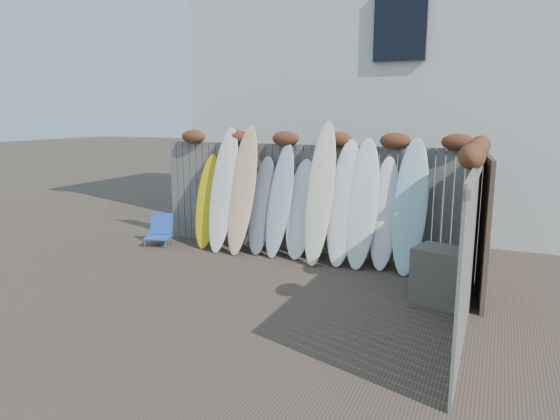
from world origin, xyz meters
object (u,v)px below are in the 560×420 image
at_px(wooden_crate, 440,276).
at_px(lattice_panel, 484,230).
at_px(beach_chair, 160,231).
at_px(surfboard_0, 208,201).

xyz_separation_m(wooden_crate, lattice_panel, (0.50, 0.39, 0.61)).
xyz_separation_m(beach_chair, lattice_panel, (5.93, -0.63, 0.71)).
relative_size(beach_chair, wooden_crate, 0.79).
xyz_separation_m(lattice_panel, surfboard_0, (-4.99, 0.92, -0.10)).
relative_size(beach_chair, surfboard_0, 0.33).
relative_size(beach_chair, lattice_panel, 0.31).
height_order(beach_chair, lattice_panel, lattice_panel).
distance_m(lattice_panel, surfboard_0, 5.07).
bearing_deg(surfboard_0, wooden_crate, -20.82).
bearing_deg(surfboard_0, lattice_panel, -14.95).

